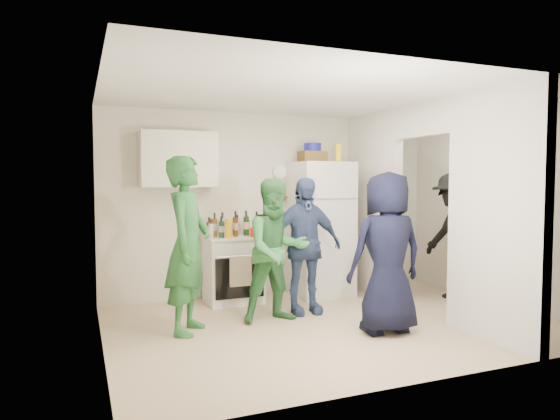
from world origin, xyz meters
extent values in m
plane|color=#C3B089|center=(0.00, 0.00, 0.00)|extent=(4.80, 4.80, 0.00)
plane|color=silver|center=(0.00, 1.70, 1.25)|extent=(4.80, 0.00, 4.80)
plane|color=silver|center=(0.00, -1.70, 1.25)|extent=(4.80, 0.00, 4.80)
plane|color=silver|center=(-2.40, 0.00, 1.25)|extent=(0.00, 3.40, 3.40)
plane|color=silver|center=(2.40, 0.00, 1.25)|extent=(0.00, 3.40, 3.40)
plane|color=white|center=(0.00, 0.00, 2.50)|extent=(4.80, 4.80, 0.00)
cube|color=silver|center=(1.20, 1.10, 1.25)|extent=(0.12, 1.20, 2.50)
cube|color=silver|center=(1.20, -1.10, 1.25)|extent=(0.12, 1.20, 2.50)
cube|color=silver|center=(1.20, 0.00, 2.30)|extent=(0.12, 1.00, 0.40)
cube|color=white|center=(-0.74, 1.37, 0.43)|extent=(0.72, 0.60, 0.86)
cube|color=silver|center=(-1.40, 1.52, 1.85)|extent=(0.95, 0.34, 0.70)
cube|color=white|center=(0.51, 1.34, 0.92)|extent=(0.76, 0.73, 1.83)
cube|color=brown|center=(0.41, 1.39, 1.91)|extent=(0.35, 0.25, 0.15)
cylinder|color=navy|center=(0.41, 1.39, 2.04)|extent=(0.24, 0.24, 0.11)
cylinder|color=yellow|center=(0.73, 1.24, 1.96)|extent=(0.09, 0.09, 0.25)
cylinder|color=white|center=(0.05, 1.68, 1.70)|extent=(0.22, 0.02, 0.22)
cube|color=olive|center=(0.00, 1.65, 1.35)|extent=(0.35, 0.08, 0.03)
cube|color=black|center=(2.38, 0.20, 1.65)|extent=(0.03, 0.70, 0.80)
cube|color=white|center=(2.36, 0.20, 1.65)|extent=(0.04, 0.76, 0.86)
cube|color=white|center=(2.34, 0.20, 2.00)|extent=(0.04, 0.82, 0.18)
cylinder|color=yellow|center=(-0.86, 1.15, 0.99)|extent=(0.09, 0.09, 0.25)
cylinder|color=red|center=(-0.52, 1.17, 0.92)|extent=(0.09, 0.09, 0.12)
imported|color=#2B6B2C|center=(-1.54, 0.30, 0.92)|extent=(0.71, 0.80, 1.84)
imported|color=#398244|center=(-0.53, 0.33, 0.80)|extent=(0.79, 0.62, 1.60)
imported|color=#39487C|center=(-0.11, 0.54, 0.81)|extent=(0.97, 0.44, 1.62)
imported|color=black|center=(0.37, -0.48, 0.84)|extent=(0.85, 0.58, 1.68)
imported|color=black|center=(2.04, 0.39, 0.85)|extent=(0.68, 1.13, 1.70)
cylinder|color=maroon|center=(-1.02, 1.49, 0.99)|extent=(0.08, 0.08, 0.25)
cylinder|color=#184A2A|center=(-0.91, 1.27, 1.00)|extent=(0.07, 0.07, 0.27)
cylinder|color=#B4C0C3|center=(-0.83, 1.53, 1.01)|extent=(0.08, 0.08, 0.30)
cylinder|color=#633511|center=(-0.71, 1.32, 1.02)|extent=(0.06, 0.06, 0.32)
cylinder|color=#B1B5C4|center=(-0.62, 1.54, 0.99)|extent=(0.06, 0.06, 0.26)
cylinder|color=#163914|center=(-0.55, 1.40, 1.03)|extent=(0.07, 0.07, 0.33)
cylinder|color=#935630|center=(-0.49, 1.52, 0.99)|extent=(0.06, 0.06, 0.25)
cylinder|color=silver|center=(-1.05, 1.26, 0.98)|extent=(0.06, 0.06, 0.25)
cylinder|color=#542C0E|center=(-0.67, 1.46, 1.02)|extent=(0.07, 0.07, 0.32)
cylinder|color=#246A40|center=(-0.44, 1.28, 1.02)|extent=(0.07, 0.07, 0.32)
cylinder|color=brown|center=(-0.97, 1.41, 1.01)|extent=(0.07, 0.07, 0.31)
camera|label=1|loc=(-2.58, -4.82, 1.58)|focal=32.00mm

